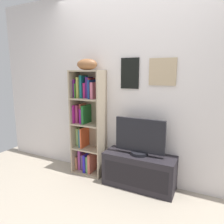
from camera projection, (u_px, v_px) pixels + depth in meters
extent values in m
cube|color=silver|center=(138.00, 87.00, 2.70)|extent=(4.80, 0.06, 2.57)
cube|color=black|center=(130.00, 73.00, 2.68)|extent=(0.25, 0.02, 0.40)
cube|color=beige|center=(130.00, 73.00, 2.67)|extent=(0.20, 0.01, 0.35)
cube|color=tan|center=(163.00, 72.00, 2.49)|extent=(0.33, 0.02, 0.33)
cube|color=slate|center=(162.00, 72.00, 2.48)|extent=(0.28, 0.01, 0.28)
cube|color=tan|center=(76.00, 122.00, 3.05)|extent=(0.02, 0.27, 1.51)
cube|color=tan|center=(102.00, 125.00, 2.85)|extent=(0.02, 0.27, 1.51)
cube|color=tan|center=(93.00, 122.00, 3.06)|extent=(0.47, 0.01, 1.51)
cube|color=tan|center=(89.00, 172.00, 3.09)|extent=(0.43, 0.26, 0.02)
cube|color=tan|center=(89.00, 148.00, 3.02)|extent=(0.43, 0.26, 0.02)
cube|color=tan|center=(88.00, 124.00, 2.95)|extent=(0.43, 0.26, 0.02)
cube|color=tan|center=(88.00, 99.00, 2.88)|extent=(0.43, 0.26, 0.02)
cube|color=tan|center=(87.00, 71.00, 2.81)|extent=(0.43, 0.26, 0.02)
cube|color=#AD704F|center=(80.00, 162.00, 3.18)|extent=(0.03, 0.19, 0.20)
cube|color=#9A3F90|center=(82.00, 159.00, 3.16)|extent=(0.04, 0.17, 0.30)
cube|color=#595181|center=(84.00, 161.00, 3.15)|extent=(0.02, 0.16, 0.23)
cube|color=maroon|center=(86.00, 161.00, 3.13)|extent=(0.04, 0.17, 0.25)
cube|color=#251DA3|center=(88.00, 162.00, 3.09)|extent=(0.04, 0.22, 0.27)
cube|color=#508249|center=(90.00, 163.00, 3.08)|extent=(0.03, 0.21, 0.25)
cube|color=#BF5D51|center=(92.00, 162.00, 3.05)|extent=(0.04, 0.22, 0.29)
cube|color=#94B065|center=(80.00, 136.00, 3.12)|extent=(0.04, 0.15, 0.27)
cube|color=#465B2E|center=(82.00, 136.00, 3.10)|extent=(0.02, 0.15, 0.30)
cube|color=teal|center=(83.00, 137.00, 3.07)|extent=(0.04, 0.19, 0.27)
cube|color=#CA4D28|center=(85.00, 137.00, 3.04)|extent=(0.02, 0.22, 0.30)
cube|color=#951B75|center=(77.00, 113.00, 3.03)|extent=(0.02, 0.22, 0.26)
cube|color=#973658|center=(80.00, 113.00, 3.02)|extent=(0.04, 0.19, 0.26)
cube|color=#B75945|center=(83.00, 113.00, 3.02)|extent=(0.03, 0.15, 0.28)
cube|color=#711276|center=(84.00, 115.00, 2.99)|extent=(0.04, 0.21, 0.22)
cube|color=#1C5D28|center=(86.00, 114.00, 2.96)|extent=(0.04, 0.22, 0.26)
cube|color=#5D196B|center=(77.00, 88.00, 2.97)|extent=(0.03, 0.19, 0.26)
cube|color=#285B1D|center=(79.00, 90.00, 2.95)|extent=(0.02, 0.21, 0.20)
cube|color=#9A9B42|center=(81.00, 87.00, 2.94)|extent=(0.03, 0.20, 0.29)
cube|color=#166168|center=(84.00, 87.00, 2.93)|extent=(0.04, 0.17, 0.32)
cube|color=#C8236A|center=(87.00, 90.00, 2.93)|extent=(0.04, 0.15, 0.21)
cube|color=#451E6E|center=(89.00, 87.00, 2.91)|extent=(0.04, 0.14, 0.29)
cube|color=maroon|center=(92.00, 88.00, 2.89)|extent=(0.03, 0.15, 0.28)
cube|color=navy|center=(92.00, 89.00, 2.85)|extent=(0.03, 0.21, 0.26)
cube|color=#C8647B|center=(95.00, 90.00, 2.84)|extent=(0.04, 0.20, 0.23)
ellipsoid|color=brown|center=(87.00, 64.00, 2.79)|extent=(0.32, 0.21, 0.15)
cube|color=black|center=(139.00, 171.00, 2.67)|extent=(0.92, 0.35, 0.44)
cube|color=black|center=(134.00, 176.00, 2.52)|extent=(0.83, 0.01, 0.28)
cylinder|color=black|center=(139.00, 153.00, 2.62)|extent=(0.22, 0.22, 0.04)
cube|color=black|center=(140.00, 135.00, 2.58)|extent=(0.64, 0.04, 0.43)
cube|color=white|center=(140.00, 136.00, 2.57)|extent=(0.60, 0.01, 0.39)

